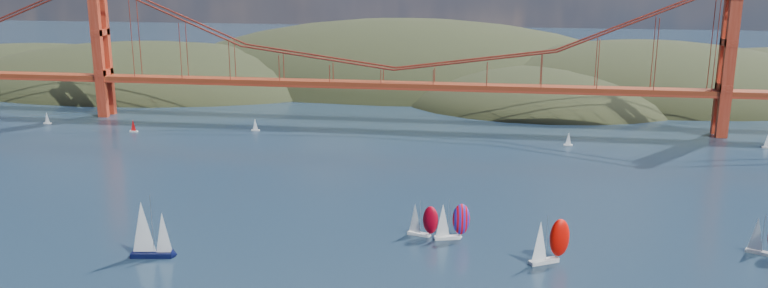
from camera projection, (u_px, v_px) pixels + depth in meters
headlands at (508, 110)px, 382.53m from camera, size 725.00×225.00×96.00m
bridge at (391, 42)px, 284.15m from camera, size 552.00×12.00×55.00m
sloop_navy at (149, 230)px, 162.52m from camera, size 9.41×5.78×14.14m
racer_0 at (422, 219)px, 175.33m from camera, size 7.66×4.38×8.59m
racer_1 at (549, 240)px, 159.79m from camera, size 9.54×7.40×10.81m
racer_2 at (766, 236)px, 164.09m from camera, size 8.15×6.00×9.17m
racer_rwb at (452, 220)px, 173.33m from camera, size 8.56×5.04×9.60m
distant_boat_1 at (47, 118)px, 292.92m from camera, size 3.00×2.00×4.70m
distant_boat_2 at (133, 126)px, 279.29m from camera, size 3.00×2.00×4.70m
distant_boat_3 at (255, 125)px, 281.13m from camera, size 3.00×2.00×4.70m
distant_boat_4 at (767, 141)px, 256.32m from camera, size 3.00×2.00×4.70m
distant_boat_8 at (568, 139)px, 259.18m from camera, size 3.00×2.00×4.70m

